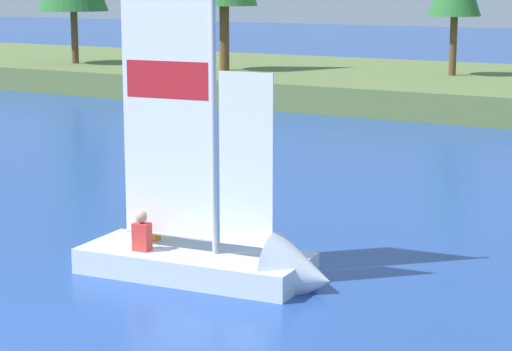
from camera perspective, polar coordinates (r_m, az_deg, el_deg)
name	(u,v)px	position (r m, az deg, el deg)	size (l,w,h in m)	color
sailboat	(232,254)	(15.73, -1.40, -4.62)	(4.43, 1.94, 6.40)	silver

